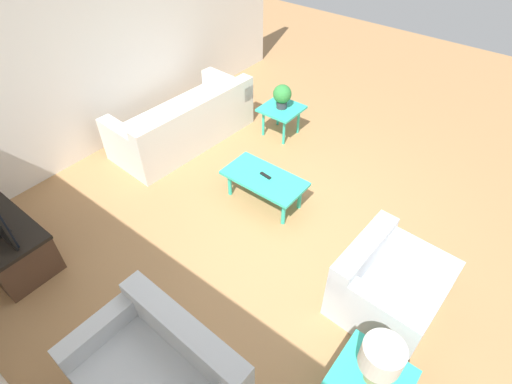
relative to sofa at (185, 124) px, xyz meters
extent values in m
plane|color=#A87A4C|center=(-2.14, 0.56, -0.30)|extent=(14.00, 14.00, 0.00)
cube|color=silver|center=(0.92, 0.56, 1.05)|extent=(0.12, 7.20, 2.70)
cube|color=silver|center=(0.05, 0.00, -0.08)|extent=(1.06, 2.20, 0.43)
cube|color=silver|center=(-0.32, 0.02, 0.32)|extent=(0.31, 2.16, 0.36)
cube|color=silver|center=(0.00, -0.98, 0.25)|extent=(0.96, 0.25, 0.23)
cube|color=silver|center=(0.10, 0.97, 0.25)|extent=(0.96, 0.25, 0.23)
cube|color=silver|center=(-3.65, 0.83, -0.08)|extent=(0.92, 0.99, 0.43)
cube|color=silver|center=(-3.31, 0.82, 0.29)|extent=(0.24, 0.96, 0.31)
cube|color=silver|center=(-3.64, 1.22, 0.23)|extent=(0.89, 0.20, 0.20)
cube|color=silver|center=(-3.67, 0.44, 0.23)|extent=(0.89, 0.20, 0.20)
cube|color=silver|center=(-2.56, 2.45, 0.29)|extent=(1.33, 0.24, 0.31)
cube|color=silver|center=(-1.96, 2.78, 0.23)|extent=(0.18, 0.88, 0.20)
cube|color=#2DB79E|center=(-1.76, 0.34, 0.08)|extent=(1.03, 0.53, 0.04)
cylinder|color=#2DB79E|center=(-2.18, 0.16, -0.12)|extent=(0.05, 0.05, 0.36)
cylinder|color=#2DB79E|center=(-1.33, 0.16, -0.12)|extent=(0.05, 0.05, 0.36)
cylinder|color=#2DB79E|center=(-2.18, 0.51, -0.12)|extent=(0.05, 0.05, 0.36)
cylinder|color=#2DB79E|center=(-1.33, 0.51, -0.12)|extent=(0.05, 0.05, 0.36)
cube|color=#2DB79E|center=(-1.03, -1.05, 0.15)|extent=(0.57, 0.57, 0.04)
cylinder|color=#2DB79E|center=(-1.22, -1.24, -0.08)|extent=(0.04, 0.04, 0.43)
cylinder|color=#2DB79E|center=(-0.84, -1.24, -0.08)|extent=(0.04, 0.04, 0.43)
cylinder|color=#2DB79E|center=(-1.22, -0.85, -0.08)|extent=(0.04, 0.04, 0.43)
cylinder|color=#2DB79E|center=(-0.84, -0.85, -0.08)|extent=(0.04, 0.04, 0.43)
cube|color=#2DB79E|center=(-3.90, 1.78, 0.15)|extent=(0.57, 0.57, 0.04)
cylinder|color=#2DB79E|center=(-3.71, 1.59, -0.08)|extent=(0.04, 0.04, 0.43)
cube|color=#4C3323|center=(-0.17, 2.82, -0.04)|extent=(1.05, 0.58, 0.52)
cylinder|color=#333338|center=(-1.03, -1.05, 0.23)|extent=(0.16, 0.16, 0.11)
sphere|color=#2D7F38|center=(-1.03, -1.05, 0.40)|extent=(0.27, 0.27, 0.27)
cylinder|color=#997F4C|center=(-3.90, 1.78, 0.29)|extent=(0.14, 0.14, 0.25)
cylinder|color=beige|center=(-3.90, 1.78, 0.53)|extent=(0.31, 0.31, 0.22)
cube|color=black|center=(-1.76, 0.31, 0.11)|extent=(0.16, 0.06, 0.02)
camera|label=1|loc=(-4.00, 3.35, 3.28)|focal=28.00mm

